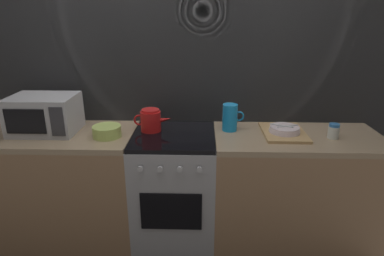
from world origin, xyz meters
name	(u,v)px	position (x,y,z in m)	size (l,w,h in m)	color
ground_plane	(176,237)	(0.00, 0.00, 0.00)	(8.00, 8.00, 0.00)	#47423D
back_wall	(176,84)	(0.00, 0.32, 1.20)	(3.60, 0.05, 2.40)	gray
counter_left	(59,187)	(-0.90, 0.00, 0.45)	(1.20, 0.60, 0.90)	#997251
stove_unit	(175,189)	(0.00, 0.00, 0.45)	(0.60, 0.63, 0.90)	#9E9EA3
counter_right	(292,191)	(0.90, 0.00, 0.45)	(1.20, 0.60, 0.90)	#997251
microwave	(44,114)	(-0.94, 0.03, 1.04)	(0.46, 0.35, 0.27)	#B2B2B7
kettle	(151,120)	(-0.17, 0.07, 0.98)	(0.28, 0.15, 0.17)	red
mixing_bowl	(107,131)	(-0.47, -0.06, 0.94)	(0.20, 0.20, 0.08)	#B7D166
pitcher	(230,117)	(0.41, 0.10, 1.00)	(0.16, 0.11, 0.20)	#198CD8
dish_pile	(284,131)	(0.80, 0.03, 0.92)	(0.30, 0.40, 0.07)	tan
spice_jar	(334,131)	(1.12, -0.04, 0.95)	(0.08, 0.08, 0.10)	silver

